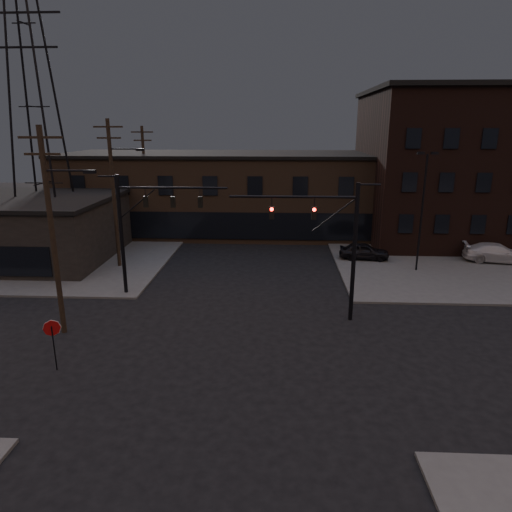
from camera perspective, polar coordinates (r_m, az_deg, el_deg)
The scene contains 18 objects.
ground at distance 23.30m, azimuth -2.97°, elevation -12.06°, with size 140.00×140.00×0.00m, color black.
sidewalk_ne at distance 48.10m, azimuth 27.06°, elevation 1.08°, with size 30.00×30.00×0.15m, color #474744.
sidewalk_nw at distance 50.07m, azimuth -26.16°, elevation 1.72°, with size 30.00×30.00×0.15m, color #474744.
building_row at distance 49.02m, azimuth 0.24°, elevation 7.76°, with size 40.00×12.00×8.00m, color #483526.
building_right at distance 50.67m, azimuth 26.25°, elevation 9.84°, with size 22.00×16.00×14.00m, color black.
building_left at distance 43.52m, azimuth -27.94°, elevation 2.86°, with size 16.00×12.00×5.00m, color black.
traffic_signal_near at distance 25.87m, azimuth 9.78°, elevation 2.29°, with size 7.12×0.24×8.00m.
traffic_signal_far at distance 30.42m, azimuth -14.30°, elevation 4.20°, with size 7.12×0.24×8.00m.
stop_sign at distance 22.98m, azimuth -24.10°, elevation -8.83°, with size 0.72×0.33×2.48m.
utility_pole_near at distance 25.80m, azimuth -24.07°, elevation 3.23°, with size 3.70×0.28×11.00m.
utility_pole_mid at distance 37.03m, azimuth -17.30°, elevation 7.74°, with size 3.70×0.28×11.50m.
utility_pole_far at distance 48.72m, azimuth -13.69°, elevation 9.38°, with size 2.20×0.28×11.00m.
transmission_tower at distance 43.49m, azimuth -25.98°, elevation 16.44°, with size 7.00×7.00×25.00m, color black, non-canonical shape.
lot_light_a at distance 36.53m, azimuth 20.13°, elevation 6.41°, with size 1.50×0.28×9.14m.
lot_light_b at distance 43.24m, azimuth 25.89°, elevation 7.12°, with size 1.50×0.28×9.14m.
parked_car_lot_a at distance 39.37m, azimuth 13.35°, elevation 0.62°, with size 1.64×4.09×1.39m, color black.
parked_car_lot_b at distance 42.45m, azimuth 27.91°, elevation 0.35°, with size 2.11×5.19×1.51m, color silver.
car_crossing at distance 46.42m, azimuth 5.40°, elevation 3.29°, with size 1.82×5.22×1.72m, color black.
Camera 1 is at (2.20, -20.48, 10.89)m, focal length 32.00 mm.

